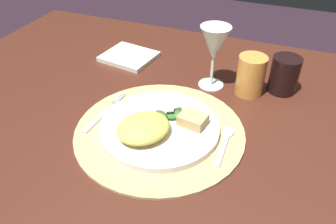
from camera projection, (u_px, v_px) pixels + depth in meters
The scene contains 12 objects.
dining_table at pixel (179, 167), 0.83m from camera, with size 1.44×1.01×0.70m.
placemat at pixel (160, 131), 0.73m from camera, with size 0.37×0.37×0.01m, color tan.
dinner_plate at pixel (160, 127), 0.72m from camera, with size 0.26×0.26×0.01m, color silver.
pasta_serving at pixel (143, 128), 0.68m from camera, with size 0.11×0.10×0.04m, color #D9CE56.
salad_greens at pixel (173, 115), 0.73m from camera, with size 0.09×0.07×0.02m.
bread_piece at pixel (193, 120), 0.71m from camera, with size 0.06×0.04×0.02m, color tan.
fork at pixel (103, 114), 0.77m from camera, with size 0.02×0.17×0.00m.
spoon at pixel (226, 138), 0.70m from camera, with size 0.02×0.13×0.01m.
napkin at pixel (129, 57), 1.00m from camera, with size 0.15×0.13×0.01m, color white.
wine_glass at pixel (214, 46), 0.81m from camera, with size 0.08×0.08×0.16m.
amber_tumbler at pixel (251, 75), 0.83m from camera, with size 0.07×0.07×0.10m, color #DB8D3F.
dark_tumbler at pixel (284, 75), 0.84m from camera, with size 0.07×0.07×0.09m, color black.
Camera 1 is at (0.19, -0.55, 1.18)m, focal length 35.62 mm.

